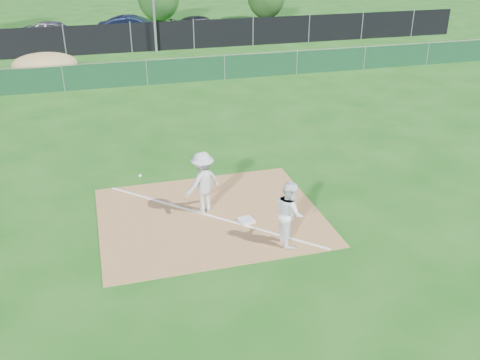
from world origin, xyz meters
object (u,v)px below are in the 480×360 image
(play_at_first, at_px, (203,183))
(runner, at_px, (289,213))
(car_mid, at_px, (135,29))
(car_right, at_px, (201,26))
(car_left, at_px, (55,31))
(first_base, at_px, (246,220))

(play_at_first, height_order, runner, play_at_first)
(play_at_first, xyz_separation_m, car_mid, (0.70, 25.38, -0.06))
(play_at_first, relative_size, car_mid, 0.47)
(runner, relative_size, car_right, 0.37)
(car_left, relative_size, car_right, 0.89)
(play_at_first, height_order, car_mid, play_at_first)
(car_left, height_order, car_right, car_left)
(first_base, relative_size, car_mid, 0.08)
(first_base, distance_m, car_mid, 26.31)
(first_base, xyz_separation_m, car_mid, (-0.28, 26.29, 0.78))
(play_at_first, bearing_deg, first_base, -42.87)
(car_left, xyz_separation_m, car_mid, (5.31, -1.44, 0.13))
(play_at_first, xyz_separation_m, car_right, (5.58, 26.28, -0.23))
(play_at_first, distance_m, car_right, 26.87)
(first_base, xyz_separation_m, car_right, (4.60, 27.19, 0.62))
(play_at_first, relative_size, runner, 1.40)
(car_mid, bearing_deg, car_left, 85.46)
(runner, xyz_separation_m, car_right, (3.87, 28.45, -0.17))
(first_base, bearing_deg, play_at_first, 137.13)
(car_mid, relative_size, car_right, 1.09)
(first_base, distance_m, play_at_first, 1.58)
(runner, height_order, car_left, runner)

